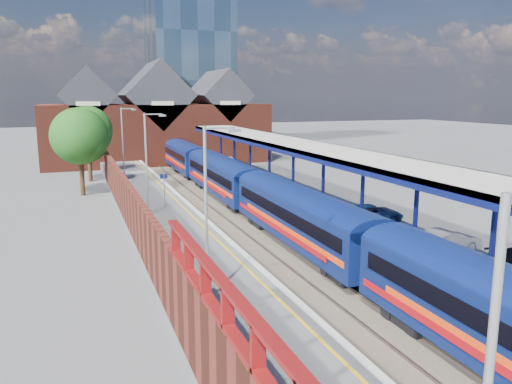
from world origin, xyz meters
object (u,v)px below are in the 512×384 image
(train, at_px, (255,190))
(platform_sign, at_px, (164,184))
(lamp_post_c, at_px, (148,157))
(parked_car_blue, at_px, (371,213))
(lamp_post_b, at_px, (209,204))
(lamp_post_d, at_px, (124,139))
(parked_car_silver, at_px, (446,242))

(train, height_order, platform_sign, platform_sign)
(lamp_post_c, bearing_deg, parked_car_blue, -28.75)
(lamp_post_b, relative_size, lamp_post_d, 1.00)
(lamp_post_c, distance_m, parked_car_blue, 15.45)
(lamp_post_d, height_order, parked_car_blue, lamp_post_d)
(platform_sign, bearing_deg, lamp_post_b, -94.33)
(lamp_post_b, relative_size, parked_car_blue, 1.68)
(parked_car_blue, bearing_deg, platform_sign, 62.09)
(lamp_post_b, relative_size, platform_sign, 2.80)
(platform_sign, xyz_separation_m, parked_car_silver, (11.81, -16.32, -1.05))
(lamp_post_b, bearing_deg, lamp_post_d, 90.00)
(lamp_post_b, height_order, lamp_post_d, same)
(lamp_post_b, bearing_deg, lamp_post_c, 90.00)
(platform_sign, height_order, parked_car_silver, platform_sign)
(lamp_post_d, distance_m, parked_car_blue, 26.96)
(lamp_post_b, bearing_deg, train, 64.17)
(train, bearing_deg, platform_sign, 164.75)
(lamp_post_b, height_order, platform_sign, lamp_post_b)
(train, distance_m, lamp_post_b, 18.26)
(lamp_post_d, xyz_separation_m, parked_car_silver, (13.17, -30.32, -3.35))
(lamp_post_c, distance_m, parked_car_silver, 19.74)
(train, distance_m, platform_sign, 6.75)
(platform_sign, xyz_separation_m, parked_car_blue, (11.85, -9.25, -1.11))
(lamp_post_d, bearing_deg, parked_car_silver, -66.52)
(parked_car_silver, height_order, parked_car_blue, parked_car_silver)
(train, bearing_deg, parked_car_blue, -54.37)
(lamp_post_c, bearing_deg, lamp_post_d, 90.00)
(lamp_post_c, xyz_separation_m, parked_car_silver, (13.17, -14.32, -3.35))
(platform_sign, bearing_deg, train, -15.25)
(parked_car_blue, bearing_deg, lamp_post_c, 71.30)
(lamp_post_c, bearing_deg, lamp_post_b, -90.00)
(train, distance_m, lamp_post_c, 8.37)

